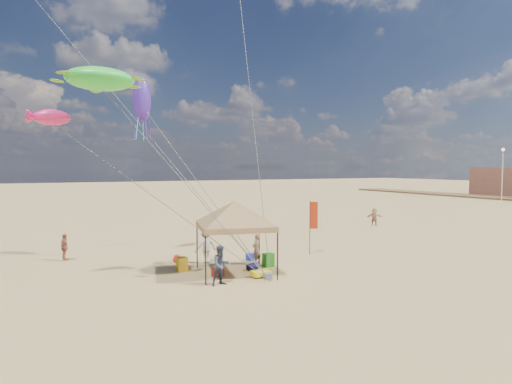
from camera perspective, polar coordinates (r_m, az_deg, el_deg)
ground at (r=19.70m, az=4.01°, el=-12.16°), size 280.00×280.00×0.00m
canopy_tent at (r=20.84m, az=-2.85°, el=-1.57°), size 6.62×6.62×4.18m
feather_flag at (r=25.83m, az=7.61°, el=-3.57°), size 0.47×0.21×3.25m
cooler_red at (r=20.94m, az=-5.18°, el=-10.69°), size 0.54×0.38×0.38m
cooler_blue at (r=24.36m, az=-0.64°, el=-8.67°), size 0.54×0.38×0.38m
bag_navy at (r=22.08m, az=-0.47°, el=-9.96°), size 0.69×0.54×0.36m
bag_orange at (r=24.32m, az=-10.61°, el=-8.77°), size 0.54×0.69×0.36m
chair_green at (r=22.81m, az=1.66°, el=-9.10°), size 0.50×0.50×0.70m
chair_yellow at (r=22.15m, az=-9.89°, el=-9.52°), size 0.50×0.50×0.70m
crate_grey at (r=20.43m, az=1.60°, el=-11.18°), size 0.34×0.30×0.28m
beach_cart at (r=20.70m, az=0.64°, el=-10.82°), size 0.90×0.50×0.24m
person_near_a at (r=23.18m, az=0.09°, el=-7.69°), size 0.72×0.62×1.65m
person_near_b at (r=19.28m, az=-4.71°, el=-9.77°), size 0.94×0.77×1.79m
person_near_c at (r=23.63m, az=-6.76°, el=-7.16°), size 1.30×0.81×1.93m
person_far_a at (r=26.41m, az=-24.28°, el=-6.76°), size 0.61×0.96×1.53m
person_far_c at (r=39.74m, az=15.59°, el=-3.23°), size 1.51×1.11×1.58m
lamp_north at (r=77.31m, az=30.17°, el=3.10°), size 0.50×0.50×8.25m
turtle_kite at (r=19.49m, az=-20.21°, el=14.01°), size 3.32×2.92×0.94m
fish_kite at (r=20.91m, az=-25.70°, el=9.02°), size 1.70×1.17×0.69m
squid_kite at (r=25.87m, az=-15.06°, el=11.80°), size 1.20×1.20×2.67m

